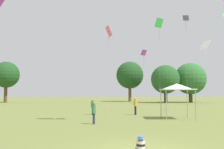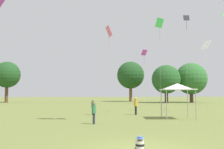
{
  "view_description": "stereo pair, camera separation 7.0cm",
  "coord_description": "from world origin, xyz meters",
  "px_view_note": "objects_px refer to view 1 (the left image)",
  "views": [
    {
      "loc": [
        -2.56,
        -9.98,
        2.2
      ],
      "look_at": [
        -0.01,
        7.78,
        3.49
      ],
      "focal_mm": 42.0,
      "sensor_mm": 36.0,
      "label": 1
    },
    {
      "loc": [
        -2.49,
        -9.99,
        2.2
      ],
      "look_at": [
        -0.01,
        7.78,
        3.49
      ],
      "focal_mm": 42.0,
      "sensor_mm": 36.0,
      "label": 2
    }
  ],
  "objects_px": {
    "kite_2": "(144,55)",
    "distant_tree_1": "(190,79)",
    "kite_3": "(186,23)",
    "kite_7": "(109,34)",
    "kite_8": "(205,46)",
    "distant_tree_2": "(6,75)",
    "seated_toddler": "(141,145)",
    "person_standing_0": "(135,104)",
    "person_standing_1": "(93,106)",
    "distant_tree_3": "(165,79)",
    "distant_tree_0": "(130,75)",
    "canopy_tent": "(177,87)",
    "person_standing_2": "(94,111)",
    "kite_6": "(159,26)"
  },
  "relations": [
    {
      "from": "distant_tree_2",
      "to": "canopy_tent",
      "type": "bearing_deg",
      "value": -60.02
    },
    {
      "from": "person_standing_1",
      "to": "distant_tree_2",
      "type": "height_order",
      "value": "distant_tree_2"
    },
    {
      "from": "person_standing_2",
      "to": "distant_tree_0",
      "type": "height_order",
      "value": "distant_tree_0"
    },
    {
      "from": "kite_6",
      "to": "distant_tree_3",
      "type": "bearing_deg",
      "value": -95.13
    },
    {
      "from": "distant_tree_0",
      "to": "kite_8",
      "type": "bearing_deg",
      "value": -85.54
    },
    {
      "from": "person_standing_1",
      "to": "person_standing_2",
      "type": "xyz_separation_m",
      "value": [
        -0.48,
        -8.28,
        0.02
      ]
    },
    {
      "from": "person_standing_0",
      "to": "kite_2",
      "type": "xyz_separation_m",
      "value": [
        2.96,
        7.54,
        6.32
      ]
    },
    {
      "from": "person_standing_0",
      "to": "canopy_tent",
      "type": "xyz_separation_m",
      "value": [
        2.66,
        -4.56,
        1.69
      ]
    },
    {
      "from": "kite_2",
      "to": "distant_tree_3",
      "type": "height_order",
      "value": "distant_tree_3"
    },
    {
      "from": "kite_2",
      "to": "distant_tree_3",
      "type": "bearing_deg",
      "value": -99.9
    },
    {
      "from": "person_standing_1",
      "to": "kite_2",
      "type": "distance_m",
      "value": 11.85
    },
    {
      "from": "person_standing_1",
      "to": "kite_2",
      "type": "height_order",
      "value": "kite_2"
    },
    {
      "from": "kite_2",
      "to": "kite_3",
      "type": "xyz_separation_m",
      "value": [
        4.64,
        -3.18,
        3.64
      ]
    },
    {
      "from": "seated_toddler",
      "to": "kite_7",
      "type": "xyz_separation_m",
      "value": [
        0.13,
        10.44,
        6.67
      ]
    },
    {
      "from": "canopy_tent",
      "to": "kite_7",
      "type": "relative_size",
      "value": 0.41
    },
    {
      "from": "kite_2",
      "to": "distant_tree_0",
      "type": "distance_m",
      "value": 35.4
    },
    {
      "from": "person_standing_0",
      "to": "distant_tree_1",
      "type": "xyz_separation_m",
      "value": [
        21.62,
        33.71,
        4.67
      ]
    },
    {
      "from": "distant_tree_3",
      "to": "person_standing_0",
      "type": "bearing_deg",
      "value": -114.69
    },
    {
      "from": "person_standing_1",
      "to": "kite_3",
      "type": "distance_m",
      "value": 16.04
    },
    {
      "from": "kite_2",
      "to": "distant_tree_1",
      "type": "height_order",
      "value": "distant_tree_1"
    },
    {
      "from": "kite_8",
      "to": "distant_tree_2",
      "type": "xyz_separation_m",
      "value": [
        -33.72,
        32.29,
        -2.04
      ]
    },
    {
      "from": "kite_2",
      "to": "kite_7",
      "type": "height_order",
      "value": "kite_2"
    },
    {
      "from": "kite_8",
      "to": "distant_tree_1",
      "type": "height_order",
      "value": "distant_tree_1"
    },
    {
      "from": "kite_7",
      "to": "distant_tree_1",
      "type": "height_order",
      "value": "distant_tree_1"
    },
    {
      "from": "kite_3",
      "to": "person_standing_0",
      "type": "bearing_deg",
      "value": -97.0
    },
    {
      "from": "kite_7",
      "to": "kite_8",
      "type": "distance_m",
      "value": 19.6
    },
    {
      "from": "person_standing_2",
      "to": "kite_6",
      "type": "relative_size",
      "value": 0.15
    },
    {
      "from": "person_standing_2",
      "to": "kite_7",
      "type": "xyz_separation_m",
      "value": [
        1.26,
        1.44,
        5.97
      ]
    },
    {
      "from": "kite_7",
      "to": "distant_tree_1",
      "type": "relative_size",
      "value": 0.78
    },
    {
      "from": "person_standing_2",
      "to": "distant_tree_0",
      "type": "relative_size",
      "value": 0.15
    },
    {
      "from": "seated_toddler",
      "to": "kite_8",
      "type": "distance_m",
      "value": 28.8
    },
    {
      "from": "kite_8",
      "to": "person_standing_1",
      "type": "bearing_deg",
      "value": -34.97
    },
    {
      "from": "person_standing_0",
      "to": "person_standing_1",
      "type": "xyz_separation_m",
      "value": [
        -4.34,
        0.79,
        -0.15
      ]
    },
    {
      "from": "person_standing_0",
      "to": "canopy_tent",
      "type": "height_order",
      "value": "canopy_tent"
    },
    {
      "from": "kite_6",
      "to": "distant_tree_3",
      "type": "xyz_separation_m",
      "value": [
        11.83,
        31.25,
        -4.17
      ]
    },
    {
      "from": "seated_toddler",
      "to": "kite_7",
      "type": "height_order",
      "value": "kite_7"
    },
    {
      "from": "distant_tree_3",
      "to": "distant_tree_0",
      "type": "bearing_deg",
      "value": 120.63
    },
    {
      "from": "kite_3",
      "to": "kite_7",
      "type": "relative_size",
      "value": 1.6
    },
    {
      "from": "kite_3",
      "to": "distant_tree_2",
      "type": "bearing_deg",
      "value": -175.81
    },
    {
      "from": "distant_tree_0",
      "to": "distant_tree_2",
      "type": "xyz_separation_m",
      "value": [
        -30.91,
        -3.6,
        -0.46
      ]
    },
    {
      "from": "canopy_tent",
      "to": "distant_tree_1",
      "type": "distance_m",
      "value": 42.81
    },
    {
      "from": "person_standing_1",
      "to": "distant_tree_3",
      "type": "relative_size",
      "value": 0.18
    },
    {
      "from": "kite_7",
      "to": "distant_tree_2",
      "type": "distance_m",
      "value": 48.74
    },
    {
      "from": "person_standing_1",
      "to": "distant_tree_3",
      "type": "xyz_separation_m",
      "value": [
        19.05,
        31.22,
        4.51
      ]
    },
    {
      "from": "distant_tree_3",
      "to": "kite_2",
      "type": "bearing_deg",
      "value": -115.66
    },
    {
      "from": "person_standing_2",
      "to": "kite_6",
      "type": "distance_m",
      "value": 14.22
    },
    {
      "from": "person_standing_2",
      "to": "distant_tree_0",
      "type": "distance_m",
      "value": 52.09
    },
    {
      "from": "distant_tree_0",
      "to": "distant_tree_3",
      "type": "bearing_deg",
      "value": -59.37
    },
    {
      "from": "kite_8",
      "to": "distant_tree_2",
      "type": "height_order",
      "value": "distant_tree_2"
    },
    {
      "from": "kite_2",
      "to": "person_standing_2",
      "type": "bearing_deg",
      "value": 78.39
    }
  ]
}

